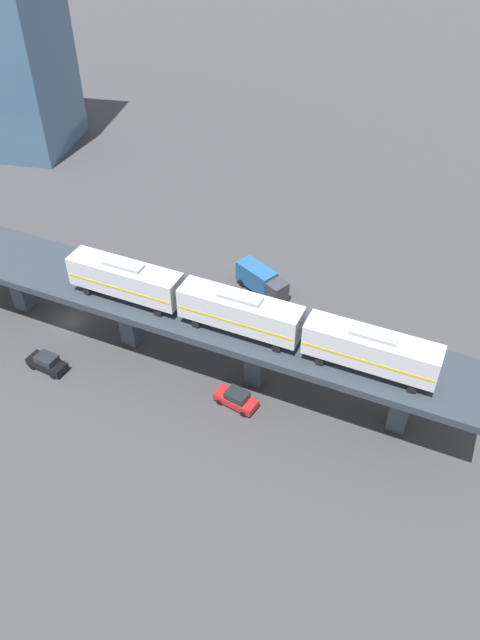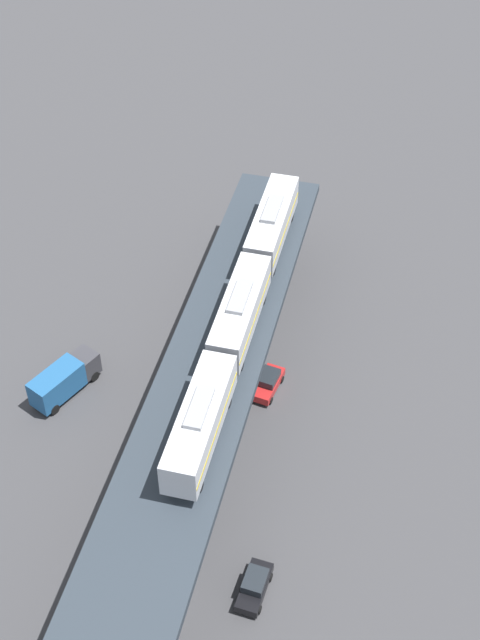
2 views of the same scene
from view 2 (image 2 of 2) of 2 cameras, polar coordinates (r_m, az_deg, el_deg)
ground_plane at (r=71.71m, az=-5.67°, el=-17.39°), size 400.00×400.00×0.00m
elevated_viaduct at (r=66.15m, az=-6.03°, el=-14.54°), size 28.45×91.59×7.61m
subway_train at (r=76.41m, az=-0.00°, el=0.56°), size 10.92×36.90×4.45m
street_car_red at (r=83.12m, az=1.81°, el=-4.01°), size 3.30×4.75×1.89m
street_car_black at (r=70.90m, az=0.94°, el=-16.63°), size 3.02×4.74×1.89m
delivery_truck at (r=83.82m, az=-11.20°, el=-3.74°), size 6.12×7.11×3.20m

